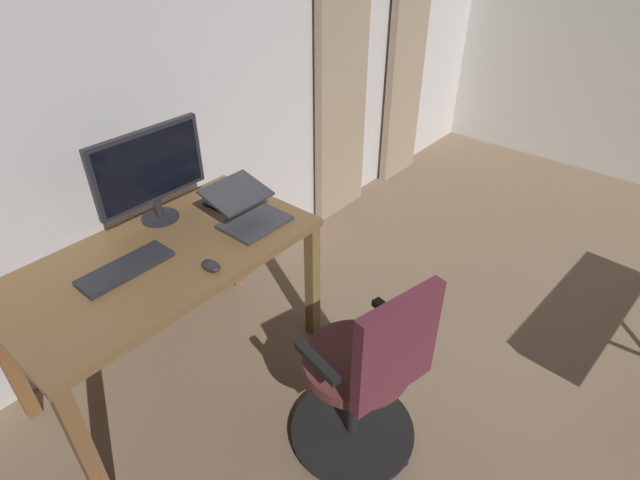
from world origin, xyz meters
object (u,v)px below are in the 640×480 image
computer_keyboard (126,268)px  laptop (248,211)px  computer_mouse (211,266)px  cell_phone_by_monitor (217,205)px  desk (164,270)px  office_chair (366,379)px  computer_monitor (150,170)px

computer_keyboard → laptop: laptop is taller
computer_mouse → cell_phone_by_monitor: (-0.36, -0.39, -0.01)m
desk → computer_keyboard: bearing=-2.1°
computer_keyboard → cell_phone_by_monitor: computer_keyboard is taller
desk → cell_phone_by_monitor: 0.46m
office_chair → cell_phone_by_monitor: office_chair is taller
desk → cell_phone_by_monitor: bearing=-163.2°
computer_keyboard → computer_mouse: 0.36m
office_chair → cell_phone_by_monitor: (-0.20, -1.10, 0.31)m
desk → laptop: (-0.44, 0.10, 0.15)m
computer_monitor → computer_keyboard: 0.49m
desk → computer_mouse: (-0.07, 0.26, 0.11)m
office_chair → laptop: office_chair is taller
computer_monitor → computer_keyboard: size_ratio=1.43×
computer_keyboard → desk: bearing=177.9°
computer_mouse → laptop: bearing=-156.5°
desk → laptop: 0.47m
office_chair → computer_monitor: 1.35m
computer_keyboard → computer_mouse: (-0.24, 0.27, 0.01)m
laptop → computer_monitor: bearing=-53.7°
computer_keyboard → laptop: size_ratio=1.14×
laptop → computer_keyboard: bearing=-10.6°
laptop → cell_phone_by_monitor: laptop is taller
office_chair → laptop: bearing=89.4°
computer_keyboard → computer_mouse: bearing=131.6°
computer_monitor → cell_phone_by_monitor: (-0.26, 0.12, -0.26)m
computer_monitor → computer_mouse: (0.10, 0.51, -0.25)m
office_chair → computer_monitor: computer_monitor is taller
office_chair → computer_mouse: office_chair is taller
office_chair → computer_keyboard: office_chair is taller
desk → computer_monitor: size_ratio=2.42×
desk → office_chair: 1.02m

